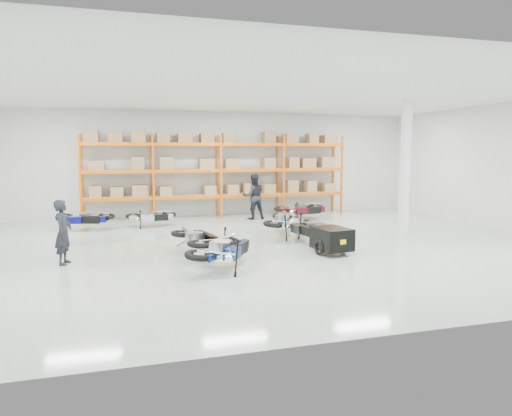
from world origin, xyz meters
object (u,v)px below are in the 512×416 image
object	(u,v)px
moto_blue_centre	(224,244)
moto_touring_right	(310,224)
moto_back_d	(302,206)
trailer	(332,239)
moto_silver_left	(285,217)
moto_back_b	(152,214)
moto_back_c	(301,207)
person_back	(254,196)
person_left	(63,232)
moto_back_a	(83,215)
moto_black_far_left	(199,234)

from	to	relation	value
moto_blue_centre	moto_touring_right	xyz separation A→B (m)	(3.19, 2.37, -0.01)
moto_blue_centre	moto_back_d	size ratio (longest dim) A/B	1.04
trailer	moto_silver_left	bearing A→B (deg)	86.64
moto_back_b	moto_back_c	bearing A→B (deg)	-89.21
moto_silver_left	moto_back_d	world-z (taller)	moto_silver_left
moto_back_c	moto_back_b	bearing A→B (deg)	89.49
moto_back_d	moto_touring_right	bearing A→B (deg)	154.14
person_back	person_left	bearing A→B (deg)	41.90
moto_silver_left	person_back	size ratio (longest dim) A/B	1.07
moto_back_c	moto_back_d	world-z (taller)	moto_back_d
moto_back_d	person_left	bearing A→B (deg)	114.35
moto_back_b	moto_back_d	size ratio (longest dim) A/B	0.84
moto_back_c	person_back	bearing A→B (deg)	72.16
moto_back_a	moto_back_c	xyz separation A→B (m)	(8.52, 0.42, -0.07)
person_left	moto_blue_centre	bearing A→B (deg)	-102.10
moto_touring_right	moto_back_b	world-z (taller)	moto_touring_right
moto_silver_left	trailer	world-z (taller)	moto_silver_left
moto_back_d	person_back	size ratio (longest dim) A/B	1.01
moto_black_far_left	person_left	bearing A→B (deg)	-9.09
moto_back_a	moto_back_c	world-z (taller)	moto_back_a
moto_black_far_left	moto_touring_right	size ratio (longest dim) A/B	0.99
moto_touring_right	moto_back_a	bearing A→B (deg)	138.13
moto_silver_left	moto_touring_right	xyz separation A→B (m)	(0.30, -1.39, -0.03)
moto_silver_left	moto_black_far_left	world-z (taller)	moto_silver_left
trailer	person_back	distance (m)	6.90
moto_silver_left	moto_back_c	size ratio (longest dim) A/B	1.28
moto_silver_left	trailer	xyz separation A→B (m)	(0.30, -2.99, -0.20)
person_left	person_back	size ratio (longest dim) A/B	0.86
moto_back_a	moto_back_b	world-z (taller)	moto_back_a
moto_back_c	moto_back_d	size ratio (longest dim) A/B	0.83
moto_back_c	person_left	world-z (taller)	person_left
moto_blue_centre	person_left	world-z (taller)	person_left
moto_back_b	moto_back_d	distance (m)	6.02
moto_back_b	moto_silver_left	bearing A→B (deg)	-128.07
trailer	moto_back_d	size ratio (longest dim) A/B	0.92
moto_black_far_left	moto_touring_right	bearing A→B (deg)	-177.08
moto_blue_centre	moto_black_far_left	size ratio (longest dim) A/B	1.04
moto_blue_centre	person_left	bearing A→B (deg)	12.38
moto_back_d	moto_back_a	bearing A→B (deg)	83.05
moto_blue_centre	moto_back_c	distance (m)	8.59
moto_black_far_left	trailer	world-z (taller)	moto_black_far_left
moto_blue_centre	moto_silver_left	size ratio (longest dim) A/B	0.98
moto_back_b	person_back	world-z (taller)	person_back
moto_silver_left	person_back	bearing A→B (deg)	-61.45
moto_blue_centre	person_back	size ratio (longest dim) A/B	1.05
person_back	moto_blue_centre	bearing A→B (deg)	68.94
trailer	moto_back_c	world-z (taller)	moto_back_c
moto_blue_centre	moto_black_far_left	world-z (taller)	moto_blue_centre
trailer	person_left	size ratio (longest dim) A/B	1.09
moto_back_a	moto_blue_centre	bearing A→B (deg)	-136.66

